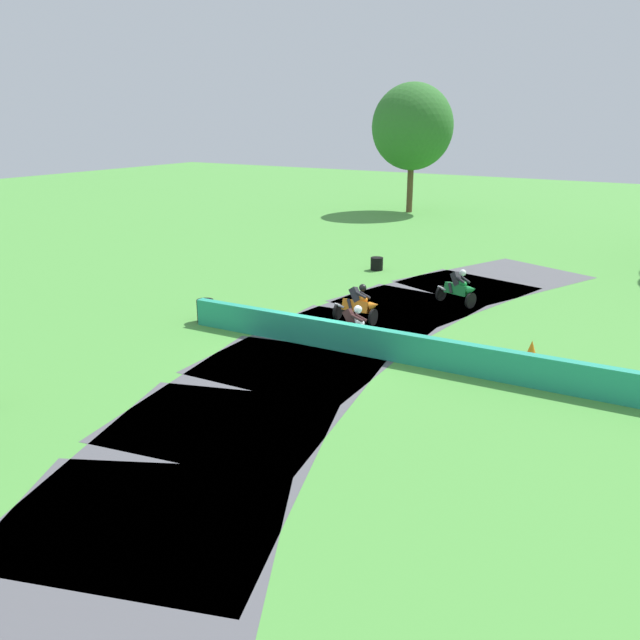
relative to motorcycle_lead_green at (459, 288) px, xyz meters
name	(u,v)px	position (x,y,z in m)	size (l,w,h in m)	color
ground_plane	(321,346)	(-1.99, -6.82, -0.66)	(120.00, 120.00, 0.00)	#4C933D
track_asphalt	(353,352)	(-0.87, -6.77, -0.65)	(9.80, 32.03, 0.01)	#515156
safety_barrier	(483,362)	(3.16, -6.60, -0.21)	(0.30, 19.89, 0.90)	#239375
motorcycle_lead_green	(459,288)	(0.00, 0.00, 0.00)	(1.71, 1.09, 1.43)	black
motorcycle_chase_orange	(358,304)	(-2.20, -3.95, -0.02)	(1.68, 0.83, 1.43)	black
motorcycle_trailing_white	(354,328)	(-1.03, -6.40, -0.01)	(1.67, 0.92, 1.43)	black
tire_stack_near	(377,264)	(-5.30, 3.55, -0.36)	(0.58, 0.58, 0.60)	black
tire_stack_mid_a	(205,311)	(-6.79, -6.76, -0.26)	(0.59, 0.59, 0.80)	black
traffic_cone	(532,347)	(3.84, -4.03, -0.44)	(0.28, 0.28, 0.44)	orange
tree_distant	(412,127)	(-11.88, 21.78, 5.45)	(5.83, 5.83, 9.18)	brown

